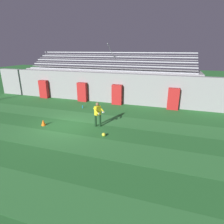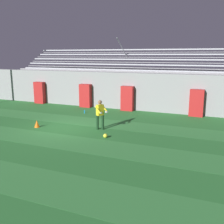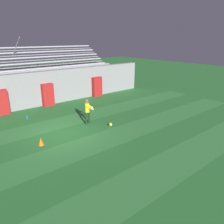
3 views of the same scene
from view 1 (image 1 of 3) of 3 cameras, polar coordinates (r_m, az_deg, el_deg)
The scene contains 13 objects.
ground_plane at distance 13.09m, azimuth -13.56°, elevation -4.01°, with size 80.00×80.00×0.00m, color #286B2D.
turf_stripe_mid at distance 11.54m, azimuth -18.90°, elevation -7.71°, with size 28.00×1.96×0.01m, color #337A38.
turf_stripe_far at distance 14.57m, azimuth -9.85°, elevation -1.38°, with size 28.00×1.96×0.01m, color #337A38.
back_wall at distance 18.28m, azimuth -3.32°, elevation 7.54°, with size 24.00×0.60×2.80m, color gray.
padding_pillar_gate_left at distance 18.60m, azimuth -9.02°, elevation 6.03°, with size 0.93×0.44×1.84m, color #B21E1E.
padding_pillar_gate_right at distance 17.31m, azimuth 1.54°, elevation 5.31°, with size 0.93×0.44×1.84m, color #B21E1E.
padding_pillar_far_left at distance 20.97m, azimuth -20.03°, elevation 6.56°, with size 0.93×0.44×1.84m, color #B21E1E.
padding_pillar_far_right at distance 16.65m, azimuth 18.16°, elevation 3.81°, with size 0.93×0.44×1.84m, color #B21E1E.
bleacher_stand at distance 20.43m, azimuth -0.92°, elevation 9.05°, with size 18.00×4.05×5.43m.
goalkeeper at distance 12.28m, azimuth -4.35°, elevation -0.29°, with size 0.70×0.73×1.67m.
soccer_ball at distance 11.19m, azimuth -2.55°, elevation -6.89°, with size 0.22×0.22×0.22m, color yellow.
traffic_cone at distance 13.49m, azimuth -20.21°, elevation -3.02°, with size 0.30×0.30×0.42m, color orange.
water_bottle at distance 16.57m, azimuth -8.95°, elevation 1.58°, with size 0.07×0.07×0.24m, color #1E8CD8.
Camera 1 is at (6.54, -10.20, 4.95)m, focal length 30.00 mm.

